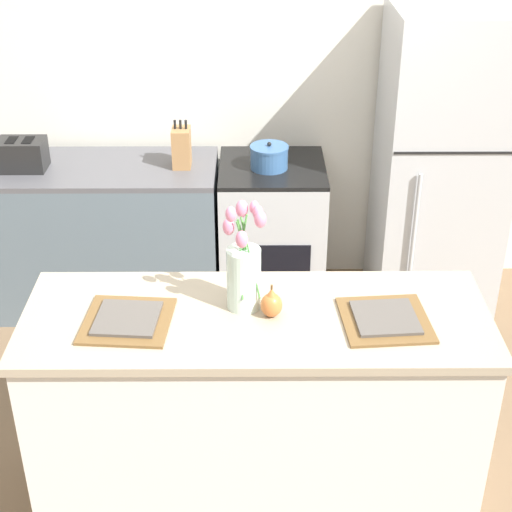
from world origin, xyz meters
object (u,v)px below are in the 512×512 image
knife_block (182,147)px  plate_setting_right (385,319)px  flower_vase (244,269)px  plate_setting_left (127,320)px  pear_figurine (271,304)px  toaster (22,154)px  refrigerator (440,166)px  cooking_pot (269,157)px  stove_range (272,235)px

knife_block → plate_setting_right: bearing=-61.5°
flower_vase → plate_setting_right: size_ratio=1.27×
flower_vase → plate_setting_left: 0.48m
pear_figurine → toaster: (-1.35, 1.57, -0.03)m
refrigerator → toaster: size_ratio=6.30×
plate_setting_left → cooking_pot: cooking_pot is taller
toaster → cooking_pot: size_ratio=1.30×
refrigerator → pear_figurine: (-0.99, -1.60, 0.12)m
stove_range → pear_figurine: size_ratio=6.52×
stove_range → cooking_pot: cooking_pot is taller
pear_figurine → plate_setting_right: (0.43, -0.04, -0.04)m
refrigerator → pear_figurine: 1.89m
toaster → cooking_pot: (1.37, 0.00, -0.02)m
stove_range → knife_block: bearing=179.7°
knife_block → stove_range: bearing=-0.3°
flower_vase → toaster: (-1.24, 1.50, -0.14)m
stove_range → flower_vase: (-0.15, -1.53, 0.67)m
plate_setting_left → knife_block: 1.65m
flower_vase → refrigerator: bearing=54.4°
flower_vase → cooking_pot: 1.52m
stove_range → plate_setting_left: plate_setting_left is taller
plate_setting_left → plate_setting_right: 0.97m
knife_block → pear_figurine: bearing=-73.9°
plate_setting_right → refrigerator: bearing=71.1°
plate_setting_left → knife_block: knife_block is taller
cooking_pot → plate_setting_right: bearing=-75.9°
pear_figurine → knife_block: (-0.46, 1.61, -0.00)m
plate_setting_right → toaster: bearing=137.8°
refrigerator → flower_vase: bearing=-125.6°
plate_setting_right → toaster: (-1.78, 1.61, 0.02)m
refrigerator → stove_range: bearing=-180.0°
cooking_pot → refrigerator: bearing=1.8°
cooking_pot → knife_block: knife_block is taller
pear_figurine → knife_block: 1.67m
pear_figurine → plate_setting_right: bearing=-5.2°
plate_setting_left → plate_setting_right: bearing=0.0°
plate_setting_right → toaster: 2.40m
pear_figurine → plate_setting_left: size_ratio=0.39×
flower_vase → toaster: size_ratio=1.58×
stove_range → cooking_pot: 0.51m
pear_figurine → toaster: 2.07m
plate_setting_right → cooking_pot: cooking_pot is taller
cooking_pot → toaster: bearing=-179.8°
stove_range → flower_vase: flower_vase is taller
pear_figurine → knife_block: bearing=106.1°
plate_setting_left → plate_setting_right: (0.97, 0.00, 0.00)m
flower_vase → pear_figurine: 0.17m
stove_range → flower_vase: size_ratio=2.00×
plate_setting_left → cooking_pot: (0.57, 1.61, -0.00)m
flower_vase → knife_block: (-0.36, 1.54, -0.11)m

